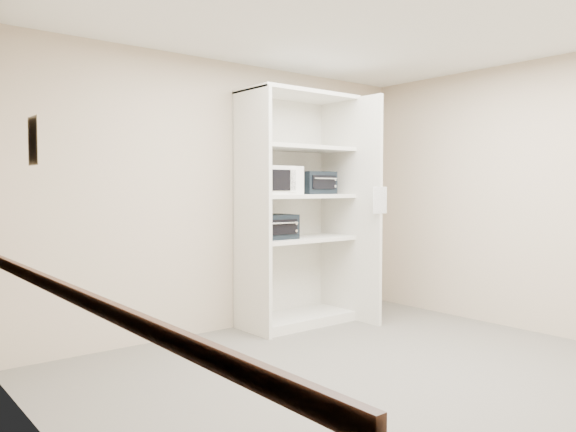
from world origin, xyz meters
TOP-DOWN VIEW (x-y plane):
  - floor at (0.00, 0.00)m, footprint 4.50×4.00m
  - ceiling at (0.00, 0.00)m, footprint 4.50×4.00m
  - wall_back at (0.00, 2.00)m, footprint 4.50×0.02m
  - wall_left at (-2.25, 0.00)m, footprint 0.02×4.00m
  - wall_right at (2.25, 0.00)m, footprint 0.02×4.00m
  - shelving_unit at (0.67, 1.70)m, footprint 1.24×0.92m
  - microwave at (0.29, 1.67)m, footprint 0.48×0.37m
  - toaster_oven_upper at (0.84, 1.70)m, footprint 0.43×0.34m
  - toaster_oven_lower at (0.28, 1.70)m, footprint 0.46×0.36m
  - paper_sign at (1.19, 1.07)m, footprint 0.21×0.02m
  - chair_rail at (-2.23, 0.00)m, footprint 0.04×3.98m
  - wall_poster at (-2.24, 0.68)m, footprint 0.01×0.20m

SIDE VIEW (x-z plane):
  - floor at x=0.00m, z-range -0.01..0.01m
  - chair_rail at x=-2.23m, z-range 0.86..0.94m
  - toaster_oven_lower at x=0.28m, z-range 0.92..1.17m
  - shelving_unit at x=0.67m, z-range -0.08..2.34m
  - paper_sign at x=1.19m, z-range 1.18..1.44m
  - wall_back at x=0.00m, z-range 0.00..2.70m
  - wall_left at x=-2.25m, z-range 0.00..2.70m
  - wall_right at x=2.25m, z-range 0.00..2.70m
  - toaster_oven_upper at x=0.84m, z-range 1.37..1.61m
  - microwave at x=0.29m, z-range 1.37..1.65m
  - wall_poster at x=-2.24m, z-range 1.57..1.85m
  - ceiling at x=0.00m, z-range 2.70..2.71m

